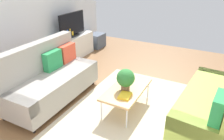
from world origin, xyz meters
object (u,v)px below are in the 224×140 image
at_px(storage_trunk, 97,41).
at_px(bottle_2, 72,34).
at_px(couch_beige, 50,78).
at_px(potted_plant, 126,79).
at_px(vase_1, 60,36).
at_px(vase_0, 57,38).
at_px(couch_green, 217,100).
at_px(coffee_table, 127,89).
at_px(bottle_0, 68,34).
at_px(tv_console, 73,47).
at_px(bottle_1, 70,33).
at_px(table_book_0, 125,96).
at_px(tv, 72,25).

xyz_separation_m(storage_trunk, bottle_2, (-1.15, 0.06, 0.49)).
bearing_deg(couch_beige, storage_trunk, -165.36).
xyz_separation_m(potted_plant, vase_1, (1.20, 2.42, 0.10)).
bearing_deg(vase_0, couch_green, -100.32).
height_order(couch_green, storage_trunk, couch_green).
bearing_deg(storage_trunk, couch_beige, -164.35).
xyz_separation_m(coffee_table, storage_trunk, (2.66, 2.27, -0.17)).
bearing_deg(vase_1, bottle_2, -13.21).
distance_m(couch_green, vase_1, 3.95).
xyz_separation_m(couch_green, bottle_0, (1.03, 3.75, 0.32)).
bearing_deg(vase_1, tv_console, -6.60).
distance_m(coffee_table, potted_plant, 0.25).
bearing_deg(bottle_1, storage_trunk, -2.77).
relative_size(storage_trunk, bottle_0, 2.21).
xyz_separation_m(tv_console, bottle_1, (-0.14, -0.04, 0.44)).
bearing_deg(table_book_0, couch_beige, 94.32).
height_order(storage_trunk, table_book_0, table_book_0).
distance_m(table_book_0, vase_0, 2.82).
bearing_deg(storage_trunk, coffee_table, -139.47).
distance_m(couch_beige, vase_1, 1.84).
height_order(coffee_table, potted_plant, potted_plant).
distance_m(couch_beige, bottle_0, 1.95).
xyz_separation_m(vase_0, vase_1, (0.15, 0.00, 0.01)).
relative_size(couch_green, coffee_table, 1.79).
distance_m(coffee_table, vase_0, 2.64).
bearing_deg(tv_console, bottle_0, -170.83).
relative_size(table_book_0, vase_0, 1.42).
distance_m(potted_plant, table_book_0, 0.30).
height_order(tv, storage_trunk, tv).
distance_m(couch_beige, couch_green, 2.92).
bearing_deg(bottle_1, couch_beige, -153.17).
height_order(storage_trunk, bottle_1, bottle_1).
height_order(vase_1, bottle_2, vase_1).
relative_size(vase_1, bottle_0, 0.84).
height_order(table_book_0, bottle_1, bottle_1).
xyz_separation_m(bottle_0, bottle_2, (0.20, 0.00, -0.04)).
distance_m(couch_green, bottle_2, 3.96).
xyz_separation_m(vase_1, bottle_1, (0.29, -0.09, 0.02)).
bearing_deg(bottle_2, tv, 22.37).
distance_m(storage_trunk, table_book_0, 3.77).
distance_m(coffee_table, bottle_1, 2.76).
bearing_deg(couch_beige, vase_0, -144.68).
bearing_deg(bottle_1, table_book_0, -124.92).
xyz_separation_m(tv, bottle_0, (-0.25, -0.02, -0.19)).
height_order(potted_plant, vase_1, vase_1).
relative_size(tv, bottle_2, 6.76).
bearing_deg(storage_trunk, vase_0, 174.90).
xyz_separation_m(tv_console, vase_0, (-0.58, 0.05, 0.40)).
distance_m(couch_beige, vase_0, 1.72).
relative_size(tv, table_book_0, 4.17).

